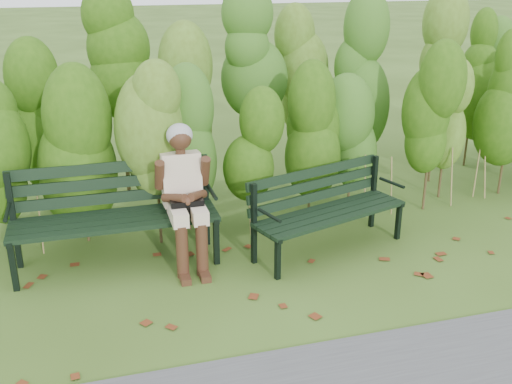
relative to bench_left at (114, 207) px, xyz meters
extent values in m
plane|color=#374F19|center=(1.22, -0.84, -0.55)|extent=(80.00, 80.00, 0.00)
cylinder|color=#47381E|center=(-0.92, 0.46, -0.15)|extent=(0.03, 0.03, 0.80)
ellipsoid|color=#3D6F20|center=(-0.92, 0.46, 0.49)|extent=(0.64, 0.64, 1.44)
cylinder|color=#47381E|center=(-0.31, 0.46, -0.15)|extent=(0.03, 0.03, 0.80)
ellipsoid|color=#3D6F20|center=(-0.31, 0.46, 0.49)|extent=(0.64, 0.64, 1.44)
cylinder|color=#47381E|center=(0.31, 0.46, -0.15)|extent=(0.03, 0.03, 0.80)
ellipsoid|color=#3D6F20|center=(0.31, 0.46, 0.49)|extent=(0.64, 0.64, 1.44)
cylinder|color=#47381E|center=(0.92, 0.46, -0.15)|extent=(0.03, 0.03, 0.80)
ellipsoid|color=#3D6F20|center=(0.92, 0.46, 0.49)|extent=(0.64, 0.64, 1.44)
cylinder|color=#47381E|center=(1.53, 0.46, -0.15)|extent=(0.03, 0.03, 0.80)
ellipsoid|color=#3D6F20|center=(1.53, 0.46, 0.49)|extent=(0.64, 0.64, 1.44)
cylinder|color=#47381E|center=(2.14, 0.46, -0.15)|extent=(0.03, 0.03, 0.80)
ellipsoid|color=#3D6F20|center=(2.14, 0.46, 0.49)|extent=(0.64, 0.64, 1.44)
cylinder|color=#47381E|center=(2.75, 0.46, -0.15)|extent=(0.03, 0.03, 0.80)
ellipsoid|color=#3D6F20|center=(2.75, 0.46, 0.49)|extent=(0.64, 0.64, 1.44)
cylinder|color=#47381E|center=(3.36, 0.46, -0.15)|extent=(0.03, 0.03, 0.80)
ellipsoid|color=#3D6F20|center=(3.36, 0.46, 0.49)|extent=(0.64, 0.64, 1.44)
cylinder|color=#47381E|center=(3.98, 0.46, -0.15)|extent=(0.03, 0.03, 0.80)
ellipsoid|color=#3D6F20|center=(3.98, 0.46, 0.49)|extent=(0.64, 0.64, 1.44)
cylinder|color=#47381E|center=(4.59, 0.46, -0.15)|extent=(0.03, 0.03, 0.80)
ellipsoid|color=#3D6F20|center=(4.59, 0.46, 0.49)|extent=(0.64, 0.64, 1.44)
cylinder|color=#47381E|center=(-0.70, 1.46, 0.00)|extent=(0.04, 0.04, 1.10)
ellipsoid|color=#2A540F|center=(-0.70, 1.46, 0.88)|extent=(0.70, 0.70, 1.98)
cylinder|color=#47381E|center=(0.07, 1.46, 0.00)|extent=(0.04, 0.04, 1.10)
ellipsoid|color=#2A540F|center=(0.07, 1.46, 0.88)|extent=(0.70, 0.70, 1.98)
cylinder|color=#47381E|center=(0.84, 1.46, 0.00)|extent=(0.04, 0.04, 1.10)
ellipsoid|color=#2A540F|center=(0.84, 1.46, 0.88)|extent=(0.70, 0.70, 1.98)
cylinder|color=#47381E|center=(1.61, 1.46, 0.00)|extent=(0.04, 0.04, 1.10)
ellipsoid|color=#2A540F|center=(1.61, 1.46, 0.88)|extent=(0.70, 0.70, 1.98)
cylinder|color=#47381E|center=(2.38, 1.46, 0.00)|extent=(0.04, 0.04, 1.10)
ellipsoid|color=#2A540F|center=(2.38, 1.46, 0.88)|extent=(0.70, 0.70, 1.98)
cylinder|color=#47381E|center=(3.14, 1.46, 0.00)|extent=(0.04, 0.04, 1.10)
ellipsoid|color=#2A540F|center=(3.14, 1.46, 0.88)|extent=(0.70, 0.70, 1.98)
cylinder|color=#47381E|center=(3.91, 1.46, 0.00)|extent=(0.04, 0.04, 1.10)
ellipsoid|color=#2A540F|center=(3.91, 1.46, 0.88)|extent=(0.70, 0.70, 1.98)
cylinder|color=#47381E|center=(4.68, 1.46, 0.00)|extent=(0.04, 0.04, 1.10)
ellipsoid|color=#2A540F|center=(4.68, 1.46, 0.88)|extent=(0.70, 0.70, 1.98)
cylinder|color=#47381E|center=(5.45, 1.46, 0.00)|extent=(0.04, 0.04, 1.10)
cube|color=brown|center=(0.03, -0.15, -0.54)|extent=(0.09, 0.08, 0.01)
cube|color=brown|center=(2.21, -1.81, -0.54)|extent=(0.10, 0.11, 0.01)
cube|color=brown|center=(-0.05, -1.66, -0.54)|extent=(0.07, 0.09, 0.01)
cube|color=brown|center=(2.31, -1.34, -0.54)|extent=(0.10, 0.11, 0.01)
cube|color=brown|center=(-0.10, -0.43, -0.54)|extent=(0.10, 0.11, 0.01)
cube|color=brown|center=(0.50, 0.01, -0.54)|extent=(0.11, 0.11, 0.01)
cube|color=brown|center=(0.16, -0.21, -0.54)|extent=(0.11, 0.11, 0.01)
cube|color=brown|center=(-0.10, 0.00, -0.54)|extent=(0.11, 0.10, 0.01)
cube|color=brown|center=(0.39, -0.23, -0.54)|extent=(0.08, 0.10, 0.01)
cube|color=brown|center=(-0.11, -1.51, -0.54)|extent=(0.11, 0.11, 0.01)
cube|color=brown|center=(3.87, -0.37, -0.54)|extent=(0.08, 0.10, 0.01)
cube|color=brown|center=(2.24, -1.04, -0.54)|extent=(0.10, 0.11, 0.01)
cube|color=brown|center=(2.53, -1.66, -0.54)|extent=(0.10, 0.11, 0.01)
cube|color=brown|center=(0.26, -1.89, -0.54)|extent=(0.10, 0.09, 0.01)
cube|color=brown|center=(1.25, -0.71, -0.54)|extent=(0.11, 0.11, 0.01)
cube|color=brown|center=(2.33, -0.15, -0.54)|extent=(0.11, 0.10, 0.01)
cube|color=brown|center=(0.97, -1.01, -0.54)|extent=(0.10, 0.08, 0.01)
cube|color=brown|center=(4.09, -0.09, -0.54)|extent=(0.11, 0.11, 0.01)
cube|color=brown|center=(3.09, -1.61, -0.54)|extent=(0.11, 0.11, 0.01)
cube|color=brown|center=(0.78, -0.02, -0.54)|extent=(0.10, 0.11, 0.01)
cube|color=brown|center=(2.70, -1.99, -0.54)|extent=(0.09, 0.08, 0.01)
cube|color=brown|center=(0.35, -0.91, -0.54)|extent=(0.10, 0.09, 0.01)
cube|color=brown|center=(1.11, -1.69, -0.54)|extent=(0.10, 0.11, 0.01)
cube|color=brown|center=(-0.19, -1.38, -0.54)|extent=(0.10, 0.11, 0.01)
cube|color=brown|center=(2.97, -0.08, -0.54)|extent=(0.11, 0.11, 0.01)
cube|color=brown|center=(2.65, -0.89, -0.54)|extent=(0.11, 0.10, 0.01)
cube|color=brown|center=(1.84, -1.21, -0.54)|extent=(0.10, 0.11, 0.01)
cube|color=black|center=(0.00, -0.31, -0.08)|extent=(1.86, 0.12, 0.04)
cube|color=black|center=(0.00, -0.18, -0.08)|extent=(1.86, 0.12, 0.04)
cube|color=black|center=(0.00, -0.05, -0.08)|extent=(1.86, 0.12, 0.04)
cube|color=black|center=(0.00, 0.08, -0.08)|extent=(1.86, 0.12, 0.04)
cube|color=black|center=(0.00, 0.18, 0.03)|extent=(1.86, 0.07, 0.11)
cube|color=black|center=(0.00, 0.19, 0.18)|extent=(1.86, 0.07, 0.11)
cube|color=black|center=(0.00, 0.21, 0.32)|extent=(1.86, 0.07, 0.11)
cube|color=black|center=(-0.89, -0.32, -0.31)|extent=(0.05, 0.05, 0.46)
cube|color=black|center=(-0.89, 0.12, -0.08)|extent=(0.05, 0.05, 0.93)
cube|color=black|center=(-0.89, -0.12, -0.10)|extent=(0.05, 0.52, 0.04)
cylinder|color=black|center=(-0.89, -0.17, 0.12)|extent=(0.04, 0.39, 0.04)
cube|color=black|center=(0.89, -0.32, -0.31)|extent=(0.05, 0.05, 0.46)
cube|color=black|center=(0.89, 0.13, -0.08)|extent=(0.05, 0.05, 0.93)
cube|color=black|center=(0.89, -0.11, -0.10)|extent=(0.05, 0.52, 0.04)
cylinder|color=black|center=(0.89, -0.16, 0.12)|extent=(0.04, 0.39, 0.04)
cube|color=black|center=(2.06, -0.51, -0.15)|extent=(1.54, 0.58, 0.04)
cube|color=black|center=(2.03, -0.41, -0.15)|extent=(1.54, 0.58, 0.04)
cube|color=black|center=(2.00, -0.30, -0.15)|extent=(1.54, 0.58, 0.04)
cube|color=black|center=(1.96, -0.20, -0.15)|extent=(1.54, 0.58, 0.04)
cube|color=black|center=(1.94, -0.12, -0.05)|extent=(1.53, 0.53, 0.09)
cube|color=black|center=(1.93, -0.11, 0.07)|extent=(1.53, 0.53, 0.09)
cube|color=black|center=(1.93, -0.09, 0.19)|extent=(1.53, 0.53, 0.09)
cube|color=black|center=(1.35, -0.75, -0.35)|extent=(0.06, 0.06, 0.40)
cube|color=black|center=(1.23, -0.39, -0.15)|extent=(0.06, 0.06, 0.79)
cube|color=black|center=(1.29, -0.59, -0.17)|extent=(0.18, 0.43, 0.04)
cylinder|color=black|center=(1.31, -0.63, 0.03)|extent=(0.13, 0.32, 0.03)
cube|color=black|center=(2.79, -0.29, -0.35)|extent=(0.06, 0.06, 0.40)
cube|color=black|center=(2.67, 0.07, -0.15)|extent=(0.06, 0.06, 0.79)
cube|color=black|center=(2.74, -0.12, -0.17)|extent=(0.18, 0.43, 0.04)
cylinder|color=black|center=(2.75, -0.16, 0.03)|extent=(0.13, 0.32, 0.03)
cube|color=beige|center=(0.54, -0.32, 0.01)|extent=(0.14, 0.42, 0.13)
cube|color=beige|center=(0.72, -0.32, 0.01)|extent=(0.14, 0.42, 0.13)
cylinder|color=#432516|center=(0.54, -0.49, -0.29)|extent=(0.11, 0.11, 0.50)
cylinder|color=#432516|center=(0.72, -0.49, -0.29)|extent=(0.11, 0.11, 0.50)
cube|color=#432516|center=(0.54, -0.57, -0.52)|extent=(0.09, 0.20, 0.06)
cube|color=#432516|center=(0.72, -0.57, -0.52)|extent=(0.09, 0.20, 0.06)
cube|color=beige|center=(0.63, -0.05, 0.23)|extent=(0.36, 0.25, 0.51)
cylinder|color=#432516|center=(0.63, -0.07, 0.50)|extent=(0.09, 0.09, 0.10)
sphere|color=#432516|center=(0.63, -0.08, 0.63)|extent=(0.21, 0.21, 0.21)
ellipsoid|color=gray|center=(0.63, -0.06, 0.66)|extent=(0.24, 0.23, 0.22)
cylinder|color=#432516|center=(0.42, -0.13, 0.32)|extent=(0.09, 0.21, 0.31)
cylinder|color=#432516|center=(0.84, -0.13, 0.32)|extent=(0.09, 0.21, 0.31)
cylinder|color=#432516|center=(0.53, -0.26, 0.14)|extent=(0.23, 0.26, 0.13)
cylinder|color=#432516|center=(0.73, -0.26, 0.14)|extent=(0.23, 0.26, 0.13)
sphere|color=#432516|center=(0.63, -0.32, 0.12)|extent=(0.11, 0.11, 0.11)
cube|color=black|center=(0.63, -0.31, 0.05)|extent=(0.30, 0.12, 0.16)
camera|label=1|loc=(-0.14, -5.26, 2.09)|focal=42.00mm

